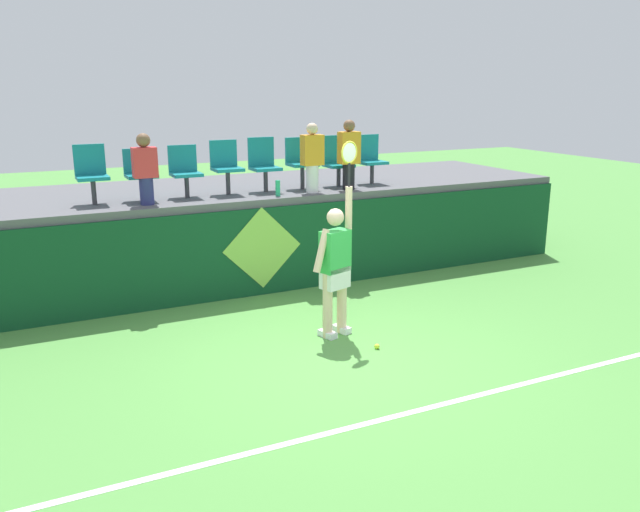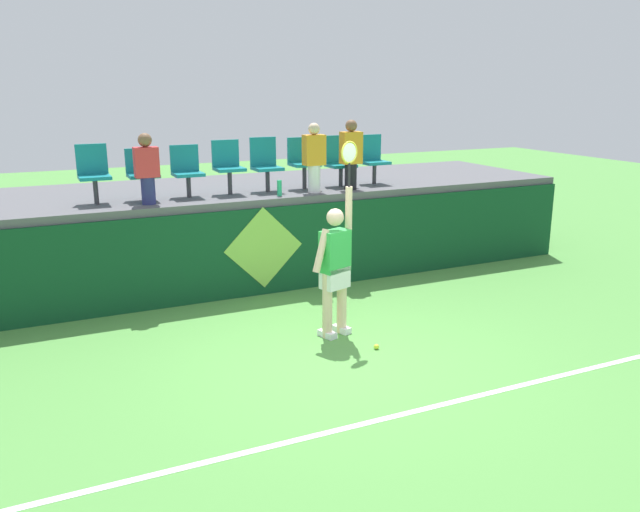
% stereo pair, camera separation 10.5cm
% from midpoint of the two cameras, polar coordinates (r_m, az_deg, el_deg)
% --- Properties ---
extents(ground_plane, '(40.00, 40.00, 0.00)m').
position_cam_midpoint_polar(ground_plane, '(7.84, 2.77, -9.04)').
color(ground_plane, '#519342').
extents(court_back_wall, '(11.55, 0.20, 1.37)m').
position_cam_midpoint_polar(court_back_wall, '(10.07, -4.64, 0.51)').
color(court_back_wall, '#0F4223').
rests_on(court_back_wall, ground_plane).
extents(spectator_platform, '(11.55, 2.95, 0.12)m').
position_cam_midpoint_polar(spectator_platform, '(11.24, -7.27, 5.82)').
color(spectator_platform, '#56565B').
rests_on(spectator_platform, court_back_wall).
extents(court_baseline_stripe, '(10.40, 0.08, 0.01)m').
position_cam_midpoint_polar(court_baseline_stripe, '(6.74, 8.57, -13.43)').
color(court_baseline_stripe, white).
rests_on(court_baseline_stripe, ground_plane).
extents(tennis_player, '(0.73, 0.36, 2.50)m').
position_cam_midpoint_polar(tennis_player, '(8.25, 1.71, -0.79)').
color(tennis_player, white).
rests_on(tennis_player, ground_plane).
extents(tennis_ball, '(0.07, 0.07, 0.07)m').
position_cam_midpoint_polar(tennis_ball, '(8.13, 5.37, -7.96)').
color(tennis_ball, '#D1E533').
rests_on(tennis_ball, ground_plane).
extents(water_bottle, '(0.07, 0.07, 0.25)m').
position_cam_midpoint_polar(water_bottle, '(10.16, -3.30, 6.00)').
color(water_bottle, '#26B272').
rests_on(water_bottle, spectator_platform).
extents(stadium_chair_0, '(0.44, 0.42, 0.86)m').
position_cam_midpoint_polar(stadium_chair_0, '(10.00, -19.05, 7.09)').
color(stadium_chair_0, '#38383D').
rests_on(stadium_chair_0, spectator_platform).
extents(stadium_chair_1, '(0.44, 0.42, 0.76)m').
position_cam_midpoint_polar(stadium_chair_1, '(10.09, -15.11, 7.23)').
color(stadium_chair_1, '#38383D').
rests_on(stadium_chair_1, spectator_platform).
extents(stadium_chair_2, '(0.44, 0.42, 0.79)m').
position_cam_midpoint_polar(stadium_chair_2, '(10.24, -11.38, 7.54)').
color(stadium_chair_2, '#38383D').
rests_on(stadium_chair_2, spectator_platform).
extents(stadium_chair_3, '(0.44, 0.42, 0.84)m').
position_cam_midpoint_polar(stadium_chair_3, '(10.40, -7.84, 8.03)').
color(stadium_chair_3, '#38383D').
rests_on(stadium_chair_3, spectator_platform).
extents(stadium_chair_4, '(0.44, 0.42, 0.86)m').
position_cam_midpoint_polar(stadium_chair_4, '(10.61, -4.54, 8.23)').
color(stadium_chair_4, '#38383D').
rests_on(stadium_chair_4, spectator_platform).
extents(stadium_chair_5, '(0.44, 0.42, 0.84)m').
position_cam_midpoint_polar(stadium_chair_5, '(10.85, -1.27, 8.47)').
color(stadium_chair_5, '#38383D').
rests_on(stadium_chair_5, spectator_platform).
extents(stadium_chair_6, '(0.44, 0.42, 0.85)m').
position_cam_midpoint_polar(stadium_chair_6, '(11.14, 1.94, 8.51)').
color(stadium_chair_6, '#38383D').
rests_on(stadium_chair_6, spectator_platform).
extents(stadium_chair_7, '(0.44, 0.42, 0.84)m').
position_cam_midpoint_polar(stadium_chair_7, '(11.45, 4.91, 8.67)').
color(stadium_chair_7, '#38383D').
rests_on(stadium_chair_7, spectator_platform).
extents(spectator_0, '(0.34, 0.20, 1.02)m').
position_cam_midpoint_polar(spectator_0, '(9.69, -14.73, 7.55)').
color(spectator_0, navy).
rests_on(spectator_0, spectator_platform).
extents(spectator_1, '(0.34, 0.20, 1.14)m').
position_cam_midpoint_polar(spectator_1, '(10.74, 3.03, 9.01)').
color(spectator_1, black).
rests_on(spectator_1, spectator_platform).
extents(spectator_2, '(0.34, 0.20, 1.10)m').
position_cam_midpoint_polar(spectator_2, '(10.42, -0.24, 8.75)').
color(spectator_2, white).
rests_on(spectator_2, spectator_platform).
extents(wall_signage_mount, '(1.27, 0.01, 1.39)m').
position_cam_midpoint_polar(wall_signage_mount, '(10.15, -4.60, -3.38)').
color(wall_signage_mount, '#0F4223').
rests_on(wall_signage_mount, ground_plane).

